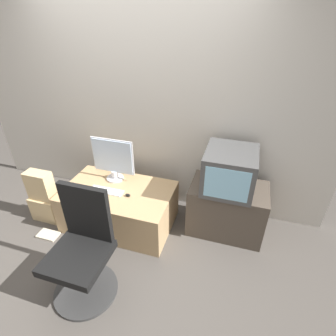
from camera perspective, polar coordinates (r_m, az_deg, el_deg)
ground_plane at (r=2.85m, az=-15.38°, el=-20.68°), size 12.00×12.00×0.00m
wall_back at (r=3.08m, az=-6.02°, el=14.39°), size 4.40×0.05×2.60m
desk at (r=3.11m, az=-10.54°, el=-8.23°), size 1.22×0.74×0.47m
side_stand at (r=3.01m, az=12.59°, el=-8.65°), size 0.81×0.49×0.59m
main_monitor at (r=3.03m, az=-11.89°, el=1.85°), size 0.50×0.20×0.51m
keyboard at (r=2.97m, az=-13.24°, el=-4.85°), size 0.38×0.11×0.01m
mouse at (r=2.85m, az=-8.75°, el=-5.86°), size 0.06×0.03×0.03m
crt_tv at (r=2.71m, az=13.24°, el=-0.52°), size 0.50×0.53×0.43m
office_chair at (r=2.44m, az=-18.08°, el=-17.24°), size 0.56×0.56×1.02m
cardboard_box_lower at (r=3.50m, az=-24.83°, el=-7.82°), size 0.34×0.20×0.30m
cardboard_box_upper at (r=3.32m, az=-26.07°, el=-3.46°), size 0.29×0.15×0.35m
book at (r=3.33m, az=-24.64°, el=-13.10°), size 0.23×0.14×0.02m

